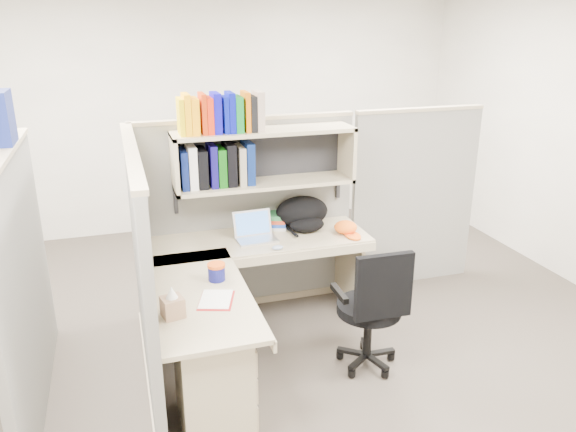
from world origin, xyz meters
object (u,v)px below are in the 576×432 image
object	(u,v)px
laptop	(256,227)
backpack	(304,214)
desk	(230,336)
snack_canister	(217,272)
task_chair	(371,327)

from	to	relation	value
laptop	backpack	xyz separation A→B (m)	(0.44, 0.13, 0.02)
desk	backpack	distance (m)	1.33
snack_canister	task_chair	world-z (taller)	task_chair
desk	snack_canister	size ratio (longest dim) A/B	14.79
snack_canister	backpack	bearing A→B (deg)	40.47
desk	backpack	size ratio (longest dim) A/B	4.01
desk	task_chair	xyz separation A→B (m)	(0.99, -0.01, -0.10)
task_chair	backpack	bearing A→B (deg)	99.36
desk	snack_canister	world-z (taller)	snack_canister
desk	task_chair	size ratio (longest dim) A/B	1.84
laptop	task_chair	size ratio (longest dim) A/B	0.32
desk	snack_canister	bearing A→B (deg)	96.89
desk	backpack	bearing A→B (deg)	49.19
snack_canister	task_chair	distance (m)	1.14
laptop	backpack	distance (m)	0.46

